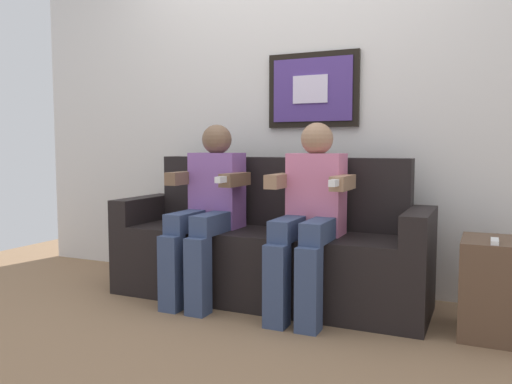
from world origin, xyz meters
TOP-DOWN VIEW (x-y plane):
  - ground_plane at (0.00, 0.00)m, footprint 5.70×5.70m
  - back_wall_assembly at (0.00, 0.76)m, footprint 4.39×0.10m
  - couch at (0.00, 0.33)m, footprint 1.99×0.58m
  - person_on_left at (-0.33, 0.16)m, footprint 0.46×0.56m
  - person_on_right at (0.34, 0.16)m, footprint 0.46×0.56m
  - side_table_right at (1.34, 0.22)m, footprint 0.40×0.40m
  - spare_remote_on_table at (1.30, 0.10)m, footprint 0.04×0.13m

SIDE VIEW (x-z plane):
  - ground_plane at x=0.00m, z-range 0.00..0.00m
  - side_table_right at x=1.34m, z-range 0.00..0.50m
  - couch at x=0.00m, z-range -0.14..0.76m
  - spare_remote_on_table at x=1.30m, z-range 0.50..0.52m
  - person_on_left at x=-0.33m, z-range 0.05..1.16m
  - person_on_right at x=0.34m, z-range 0.05..1.16m
  - back_wall_assembly at x=0.00m, z-range 0.00..2.60m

